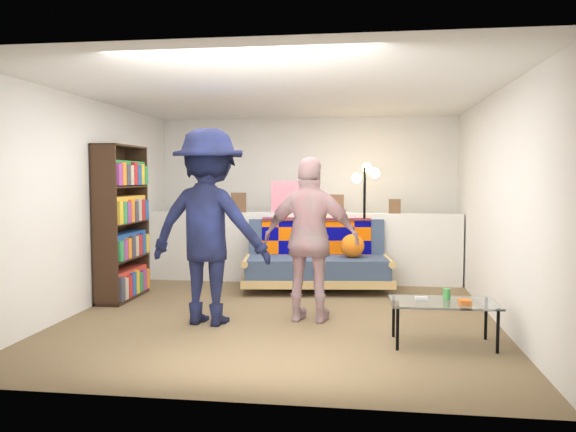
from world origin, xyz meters
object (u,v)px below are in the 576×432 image
at_px(bookshelf, 121,228).
at_px(futon_sofa, 318,261).
at_px(floor_lamp, 365,199).
at_px(person_left, 209,227).
at_px(person_right, 311,240).
at_px(coffee_table, 444,304).

bearing_deg(bookshelf, futon_sofa, 20.11).
relative_size(floor_lamp, person_left, 0.85).
distance_m(person_left, person_right, 1.06).
distance_m(floor_lamp, person_right, 2.08).
bearing_deg(floor_lamp, coffee_table, -75.13).
distance_m(futon_sofa, person_right, 1.71).
height_order(coffee_table, person_left, person_left).
distance_m(coffee_table, floor_lamp, 2.86).
relative_size(coffee_table, person_left, 0.48).
xyz_separation_m(futon_sofa, person_left, (-0.97, -1.84, 0.61)).
bearing_deg(person_left, floor_lamp, -117.88).
bearing_deg(person_right, floor_lamp, -98.97).
bearing_deg(person_left, bookshelf, -26.94).
height_order(floor_lamp, person_left, person_left).
bearing_deg(person_right, coffee_table, 159.08).
bearing_deg(bookshelf, person_right, -17.81).
relative_size(coffee_table, floor_lamp, 0.56).
bearing_deg(coffee_table, futon_sofa, 119.73).
xyz_separation_m(bookshelf, coffee_table, (3.68, -1.44, -0.51)).
relative_size(bookshelf, floor_lamp, 1.11).
distance_m(futon_sofa, bookshelf, 2.56).
height_order(bookshelf, person_right, bookshelf).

